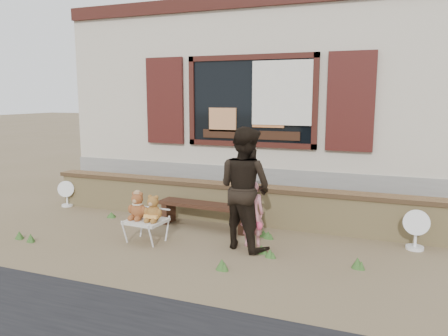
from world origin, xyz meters
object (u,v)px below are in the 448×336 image
at_px(folding_chair, 146,222).
at_px(adult, 245,188).
at_px(teddy_bear_right, 153,208).
at_px(child, 252,214).
at_px(bench, 205,210).
at_px(teddy_bear_left, 138,205).

bearing_deg(folding_chair, adult, 16.75).
height_order(teddy_bear_right, adult, adult).
relative_size(folding_chair, child, 0.61).
distance_m(teddy_bear_right, child, 1.44).
bearing_deg(adult, teddy_bear_right, 37.30).
bearing_deg(folding_chair, child, 19.37).
height_order(bench, adult, adult).
relative_size(folding_chair, adult, 0.34).
distance_m(teddy_bear_right, adult, 1.38).
distance_m(bench, teddy_bear_left, 1.20).
relative_size(child, adult, 0.55).
bearing_deg(folding_chair, bench, 65.96).
xyz_separation_m(bench, child, (0.99, -0.57, 0.18)).
relative_size(folding_chair, teddy_bear_right, 1.46).
distance_m(bench, folding_chair, 1.11).
relative_size(bench, teddy_bear_left, 3.85).
bearing_deg(teddy_bear_left, teddy_bear_right, 0.00).
distance_m(folding_chair, child, 1.58).
bearing_deg(child, bench, -52.38).
xyz_separation_m(bench, adult, (0.91, -0.66, 0.57)).
bearing_deg(teddy_bear_right, bench, 72.91).
relative_size(bench, adult, 0.93).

